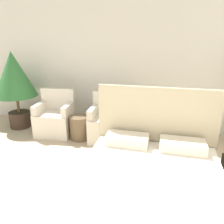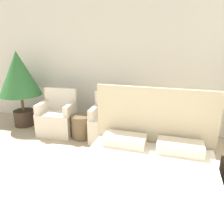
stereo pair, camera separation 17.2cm
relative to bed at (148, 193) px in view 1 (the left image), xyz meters
name	(u,v)px [view 1 (the left image)]	position (x,y,z in m)	size (l,w,h in m)	color
wall_back	(113,61)	(-1.03, 2.55, 1.16)	(10.00, 0.06, 2.90)	silver
bed	(148,193)	(0.00, 0.00, 0.00)	(1.65, 1.98, 1.28)	brown
armchair_near_window_left	(55,120)	(-2.06, 1.75, 0.02)	(0.75, 0.63, 0.92)	beige
armchair_near_window_right	(108,126)	(-0.92, 1.75, 0.02)	(0.74, 0.62, 0.92)	beige
potted_palm	(14,78)	(-3.03, 1.93, 0.82)	(0.90, 0.90, 1.66)	#38281E
side_table	(80,127)	(-1.49, 1.68, -0.05)	(0.39, 0.39, 0.47)	brown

